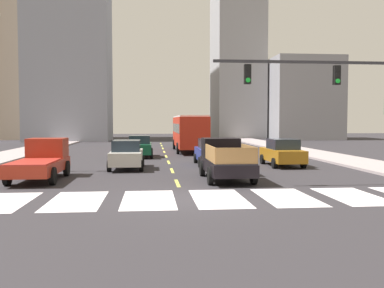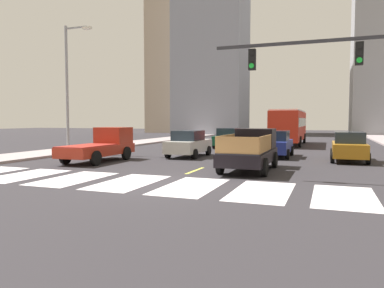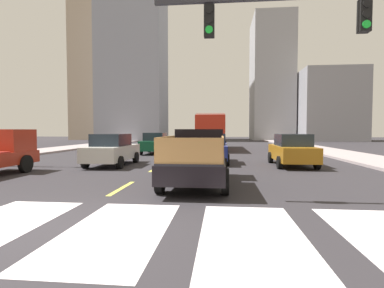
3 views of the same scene
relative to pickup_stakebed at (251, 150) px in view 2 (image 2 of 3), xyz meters
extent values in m
plane|color=#2C292D|center=(-2.42, -5.31, -0.94)|extent=(160.00, 160.00, 0.00)
cube|color=#9F9293|center=(-15.03, 12.69, -0.86)|extent=(3.68, 110.00, 0.15)
cube|color=silver|center=(-8.84, -5.31, -0.93)|extent=(1.90, 3.90, 0.01)
cube|color=silver|center=(-6.27, -5.31, -0.93)|extent=(1.90, 3.90, 0.01)
cube|color=silver|center=(-3.70, -5.31, -0.93)|extent=(1.90, 3.90, 0.01)
cube|color=silver|center=(-1.13, -5.31, -0.93)|extent=(1.90, 3.90, 0.01)
cube|color=silver|center=(1.44, -5.31, -0.93)|extent=(1.90, 3.90, 0.01)
cube|color=silver|center=(4.01, -5.31, -0.93)|extent=(1.90, 3.90, 0.01)
cube|color=#D3D14B|center=(-2.42, -1.31, -0.93)|extent=(0.16, 2.40, 0.01)
cube|color=#D3D14B|center=(-2.42, 3.69, -0.93)|extent=(0.16, 2.40, 0.01)
cube|color=#D3D14B|center=(-2.42, 8.69, -0.93)|extent=(0.16, 2.40, 0.01)
cube|color=#D3D14B|center=(-2.42, 13.69, -0.93)|extent=(0.16, 2.40, 0.01)
cube|color=#D3D14B|center=(-2.42, 18.69, -0.93)|extent=(0.16, 2.40, 0.01)
cube|color=#D3D14B|center=(-2.42, 23.69, -0.93)|extent=(0.16, 2.40, 0.01)
cube|color=#D3D14B|center=(-2.42, 28.69, -0.93)|extent=(0.16, 2.40, 0.01)
cube|color=#D3D14B|center=(-2.42, 33.69, -0.93)|extent=(0.16, 2.40, 0.01)
cube|color=black|center=(0.00, -0.44, -0.26)|extent=(1.96, 5.20, 0.56)
cube|color=black|center=(0.00, 1.26, 0.52)|extent=(1.84, 1.60, 1.00)
cube|color=#19232D|center=(0.00, 1.70, 0.70)|extent=(1.72, 0.08, 0.56)
cube|color=black|center=(0.00, -1.39, 0.05)|extent=(1.84, 3.30, 0.06)
cylinder|color=black|center=(-0.98, 1.12, -0.54)|extent=(0.22, 0.80, 0.80)
cylinder|color=black|center=(0.98, 1.12, -0.54)|extent=(0.22, 0.80, 0.80)
cylinder|color=black|center=(-0.98, -2.00, -0.54)|extent=(0.22, 0.80, 0.80)
cylinder|color=black|center=(0.98, -2.00, -0.54)|extent=(0.22, 0.80, 0.80)
cube|color=olive|center=(-0.90, -1.39, 0.43)|extent=(0.06, 3.17, 0.70)
cube|color=olive|center=(0.90, -1.39, 0.43)|extent=(0.06, 3.17, 0.70)
cube|color=olive|center=(0.00, -2.97, 0.43)|extent=(1.80, 0.06, 0.70)
cube|color=maroon|center=(-8.94, 0.20, -0.26)|extent=(1.96, 5.20, 0.56)
cube|color=maroon|center=(-8.94, 1.90, 0.52)|extent=(1.84, 1.60, 1.00)
cube|color=#19232D|center=(-8.94, 2.34, 0.70)|extent=(1.72, 0.08, 0.56)
cube|color=maroon|center=(-8.94, -0.75, 0.05)|extent=(1.84, 3.30, 0.06)
cylinder|color=black|center=(-9.92, 1.76, -0.54)|extent=(0.22, 0.80, 0.80)
cylinder|color=black|center=(-7.96, 1.76, -0.54)|extent=(0.22, 0.80, 0.80)
cylinder|color=black|center=(-9.92, -1.36, -0.54)|extent=(0.22, 0.80, 0.80)
cylinder|color=black|center=(-7.96, -1.36, -0.54)|extent=(0.22, 0.80, 0.80)
cube|color=red|center=(-0.07, 18.88, 0.91)|extent=(2.50, 10.80, 2.70)
cube|color=#19232D|center=(-0.07, 18.88, 1.26)|extent=(2.52, 9.94, 0.80)
cube|color=silver|center=(-0.07, 18.88, 2.32)|extent=(2.40, 10.37, 0.12)
cylinder|color=black|center=(-1.32, 22.23, -0.44)|extent=(0.22, 1.00, 1.00)
cylinder|color=black|center=(1.18, 22.23, -0.44)|extent=(0.22, 1.00, 1.00)
cylinder|color=black|center=(-1.32, 15.91, -0.44)|extent=(0.22, 1.00, 1.00)
cylinder|color=black|center=(1.18, 15.91, -0.44)|extent=(0.22, 1.00, 1.00)
cube|color=navy|center=(0.29, 6.63, -0.24)|extent=(1.80, 4.40, 0.76)
cube|color=#1E2833|center=(0.29, 6.48, 0.46)|extent=(1.58, 2.11, 0.64)
cylinder|color=black|center=(-0.61, 7.99, -0.62)|extent=(0.22, 0.64, 0.64)
cylinder|color=black|center=(1.19, 7.99, -0.62)|extent=(0.22, 0.64, 0.64)
cylinder|color=black|center=(-0.61, 5.27, -0.62)|extent=(0.22, 0.64, 0.64)
cylinder|color=black|center=(1.19, 5.27, -0.62)|extent=(0.22, 0.64, 0.64)
cube|color=#AD6D16|center=(4.64, 5.57, -0.24)|extent=(1.80, 4.40, 0.76)
cube|color=#1E2833|center=(4.64, 5.42, 0.46)|extent=(1.58, 2.11, 0.64)
cylinder|color=black|center=(3.74, 6.93, -0.62)|extent=(0.22, 0.64, 0.64)
cylinder|color=black|center=(5.54, 6.93, -0.62)|extent=(0.22, 0.64, 0.64)
cylinder|color=black|center=(3.74, 4.20, -0.62)|extent=(0.22, 0.64, 0.64)
cylinder|color=black|center=(5.54, 4.20, -0.62)|extent=(0.22, 0.64, 0.64)
cube|color=beige|center=(-5.06, 4.82, -0.24)|extent=(1.80, 4.40, 0.76)
cube|color=#1E2833|center=(-5.06, 4.67, 0.46)|extent=(1.58, 2.11, 0.64)
cylinder|color=black|center=(-5.96, 6.18, -0.62)|extent=(0.22, 0.64, 0.64)
cylinder|color=black|center=(-4.16, 6.18, -0.62)|extent=(0.22, 0.64, 0.64)
cylinder|color=black|center=(-5.96, 3.45, -0.62)|extent=(0.22, 0.64, 0.64)
cylinder|color=black|center=(-4.16, 3.45, -0.62)|extent=(0.22, 0.64, 0.64)
cube|color=#114C2F|center=(-4.50, 13.05, -0.24)|extent=(1.80, 4.40, 0.76)
cube|color=#1E2833|center=(-4.50, 12.90, 0.46)|extent=(1.58, 2.11, 0.64)
cylinder|color=black|center=(-5.40, 14.41, -0.62)|extent=(0.22, 0.64, 0.64)
cylinder|color=black|center=(-3.60, 14.41, -0.62)|extent=(0.22, 0.64, 0.64)
cylinder|color=black|center=(-5.40, 11.68, -0.62)|extent=(0.22, 0.64, 0.64)
cylinder|color=black|center=(-3.60, 11.68, -0.62)|extent=(0.22, 0.64, 0.64)
cube|color=#2D2D33|center=(4.00, -2.62, 4.46)|extent=(9.92, 0.12, 0.12)
cube|color=black|center=(4.49, -2.62, 3.91)|extent=(0.28, 0.24, 0.84)
cylinder|color=black|center=(4.49, -2.75, 4.17)|extent=(0.20, 0.04, 0.20)
cylinder|color=black|center=(4.49, -2.75, 3.91)|extent=(0.20, 0.04, 0.20)
cylinder|color=green|center=(4.49, -2.75, 3.65)|extent=(0.20, 0.04, 0.20)
cube|color=black|center=(0.52, -2.62, 3.91)|extent=(0.28, 0.24, 0.84)
cylinder|color=black|center=(0.52, -2.75, 4.17)|extent=(0.20, 0.04, 0.20)
cylinder|color=black|center=(0.52, -2.75, 3.91)|extent=(0.20, 0.04, 0.20)
cylinder|color=green|center=(0.52, -2.75, 3.65)|extent=(0.20, 0.04, 0.20)
cylinder|color=gray|center=(-13.94, 3.85, 3.56)|extent=(0.20, 0.20, 9.00)
cube|color=gray|center=(-13.04, 3.85, 7.86)|extent=(1.80, 0.10, 0.10)
cube|color=silver|center=(-12.14, 3.85, 7.76)|extent=(0.60, 0.28, 0.16)
cube|color=#8D92A2|center=(-15.22, 42.00, 12.75)|extent=(11.46, 8.40, 27.37)
cube|color=#9B9B9F|center=(10.75, 50.56, 11.17)|extent=(7.64, 10.98, 24.21)
camera|label=1|loc=(-3.59, -20.75, 1.91)|focal=40.04mm
camera|label=2|loc=(3.48, -17.62, 1.46)|focal=34.38mm
camera|label=3|loc=(0.87, -10.70, 0.98)|focal=27.58mm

